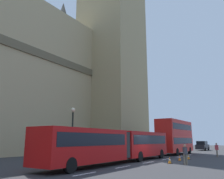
{
  "coord_description": "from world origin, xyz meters",
  "views": [
    {
      "loc": [
        -21.53,
        -9.87,
        2.06
      ],
      "look_at": [
        1.27,
        5.31,
        7.98
      ],
      "focal_mm": 37.55,
      "sensor_mm": 36.0,
      "label": 1
    }
  ],
  "objects": [
    {
      "name": "lane_centre_marking",
      "position": [
        -0.54,
        0.0,
        0.01
      ],
      "size": [
        29.8,
        0.16,
        0.01
      ],
      "color": "silver",
      "rests_on": "ground_plane"
    },
    {
      "name": "ground_plane",
      "position": [
        0.0,
        0.0,
        0.0
      ],
      "size": [
        160.0,
        160.0,
        0.0
      ],
      "primitive_type": "plane",
      "color": "#333335"
    },
    {
      "name": "sedan_lead",
      "position": [
        29.33,
        1.89,
        0.91
      ],
      "size": [
        4.4,
        1.86,
        1.85
      ],
      "color": "black",
      "rests_on": "ground_plane"
    },
    {
      "name": "traffic_cone_west",
      "position": [
        -0.63,
        -2.13,
        0.28
      ],
      "size": [
        0.36,
        0.36,
        0.58
      ],
      "color": "black",
      "rests_on": "ground_plane"
    },
    {
      "name": "traffic_cone_east",
      "position": [
        4.96,
        -2.2,
        0.28
      ],
      "size": [
        0.36,
        0.36,
        0.58
      ],
      "color": "black",
      "rests_on": "ground_plane"
    },
    {
      "name": "street_lamp",
      "position": [
        -4.07,
        6.5,
        3.06
      ],
      "size": [
        0.44,
        0.44,
        5.27
      ],
      "color": "black",
      "rests_on": "ground_plane"
    },
    {
      "name": "traffic_cone_middle",
      "position": [
        2.87,
        -1.9,
        0.28
      ],
      "size": [
        0.36,
        0.36,
        0.58
      ],
      "color": "black",
      "rests_on": "ground_plane"
    },
    {
      "name": "pedestrian_by_kerb",
      "position": [
        10.44,
        -4.15,
        0.91
      ],
      "size": [
        0.35,
        0.45,
        1.69
      ],
      "color": "#726651",
      "rests_on": "ground_plane"
    },
    {
      "name": "pedestrian_near_cones",
      "position": [
        -0.83,
        -3.61,
        0.91
      ],
      "size": [
        0.46,
        0.45,
        1.69
      ],
      "color": "#726651",
      "rests_on": "ground_plane"
    },
    {
      "name": "double_decker_bus",
      "position": [
        13.3,
        2.0,
        2.71
      ],
      "size": [
        9.54,
        2.54,
        4.9
      ],
      "color": "red",
      "rests_on": "ground_plane"
    },
    {
      "name": "articulated_bus",
      "position": [
        -2.78,
        1.99,
        1.75
      ],
      "size": [
        18.18,
        2.54,
        2.9
      ],
      "color": "#B20F0F",
      "rests_on": "ground_plane"
    }
  ]
}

